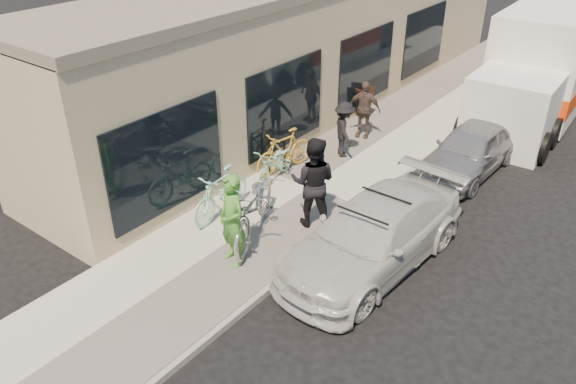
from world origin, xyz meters
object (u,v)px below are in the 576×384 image
Objects in this scene: bike_rack at (277,154)px; tandem_bike at (255,208)px; cruiser_bike_b at (275,164)px; woman_rider at (232,221)px; moving_truck at (539,72)px; cruiser_bike_a at (221,193)px; cruiser_bike_c at (284,151)px; bystander_b at (364,109)px; sedan_white at (373,235)px; sandwich_board at (360,101)px; bystander_a at (344,130)px; sedan_silver at (470,150)px; man_standing at (313,182)px.

tandem_bike is (1.42, -2.52, 0.19)m from bike_rack.
bike_rack is 0.46× the size of cruiser_bike_b.
bike_rack is 0.42× the size of woman_rider.
moving_truck is 3.64× the size of cruiser_bike_a.
cruiser_bike_c reaches higher than cruiser_bike_b.
cruiser_bike_c is at bearing -115.94° from bystander_b.
sedan_white is at bearing -5.06° from tandem_bike.
sedan_white is at bearing 5.85° from cruiser_bike_a.
sedan_white is 3.69m from cruiser_bike_b.
sandwich_board reaches higher than bike_rack.
bystander_a is 0.92× the size of bystander_b.
cruiser_bike_b is (0.54, -4.88, -0.02)m from sandwich_board.
bystander_a reaches higher than tandem_bike.
tandem_bike is at bearing -13.84° from cruiser_bike_a.
sedan_silver is 2.03× the size of cruiser_bike_c.
cruiser_bike_a reaches higher than cruiser_bike_c.
sedan_white is 0.71× the size of moving_truck.
moving_truck is (3.86, 7.99, 0.81)m from bike_rack.
man_standing reaches higher than cruiser_bike_a.
sedan_silver is 1.93× the size of woman_rider.
sandwich_board is 0.47× the size of man_standing.
sedan_white reaches higher than cruiser_bike_b.
sedan_white is at bearing 144.73° from man_standing.
cruiser_bike_c is at bearing -68.45° from sandwich_board.
cruiser_bike_a reaches higher than sandwich_board.
bystander_b is at bearing 116.28° from woman_rider.
bystander_a is at bearing -51.06° from sandwich_board.
tandem_bike reaches higher than cruiser_bike_b.
sedan_white is 2.94× the size of bystander_b.
bike_rack is 0.12× the size of moving_truck.
woman_rider is 3.39m from cruiser_bike_b.
cruiser_bike_b is (-0.05, 1.94, -0.09)m from cruiser_bike_a.
cruiser_bike_c is (-0.21, 2.53, -0.02)m from cruiser_bike_a.
cruiser_bike_b is 1.08× the size of bystander_b.
cruiser_bike_c is at bearing -137.63° from sedan_silver.
woman_rider is (-2.05, -6.66, 0.47)m from sedan_silver.
bystander_a is (-2.90, 3.50, 0.22)m from sedan_white.
moving_truck is at bearing 93.95° from sedan_white.
cruiser_bike_c is (-3.62, -3.03, 0.07)m from sedan_silver.
woman_rider is at bearing -44.10° from cruiser_bike_a.
sandwich_board is 4.20m from sedan_silver.
cruiser_bike_b is at bearing 164.35° from sedan_white.
cruiser_bike_c is (-1.57, 3.63, -0.41)m from woman_rider.
woman_rider is at bearing -134.69° from sedan_white.
cruiser_bike_a is at bearing 2.80° from man_standing.
man_standing is at bearing -103.00° from moving_truck.
sedan_silver is at bearing -93.96° from moving_truck.
moving_truck is 3.83× the size of cruiser_bike_b.
sedan_white is 4.55m from bystander_a.
man_standing is at bearing 95.52° from woman_rider.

